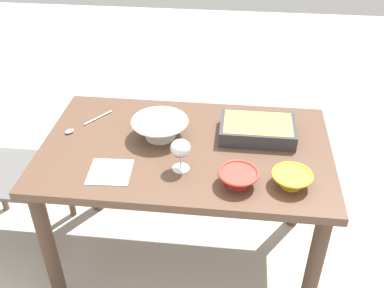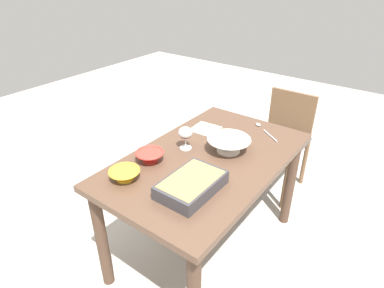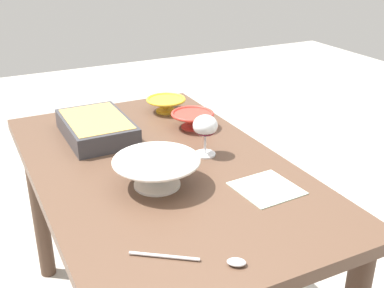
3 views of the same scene
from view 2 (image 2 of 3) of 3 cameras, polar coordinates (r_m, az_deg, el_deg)
ground_plane at (r=2.36m, az=2.36°, el=-17.58°), size 8.00×8.00×0.00m
dining_table at (r=1.95m, az=2.73°, el=-4.97°), size 1.28×0.78×0.73m
chair at (r=2.79m, az=15.47°, el=1.08°), size 0.45×0.40×0.81m
wine_glass at (r=1.93m, az=-1.16°, el=1.77°), size 0.08×0.08×0.14m
casserole_dish at (r=1.60m, az=-0.09°, el=-7.02°), size 0.34×0.22×0.07m
mixing_bowl at (r=1.93m, az=6.43°, el=0.00°), size 0.26×0.26×0.09m
small_bowl at (r=1.72m, az=-11.71°, el=-5.15°), size 0.16×0.16×0.06m
serving_bowl at (r=1.84m, az=-7.38°, el=-2.04°), size 0.16×0.16×0.06m
serving_spoon at (r=2.25m, az=12.21°, el=2.69°), size 0.17×0.23×0.01m
napkin at (r=2.20m, az=2.34°, el=2.68°), size 0.18×0.18×0.00m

